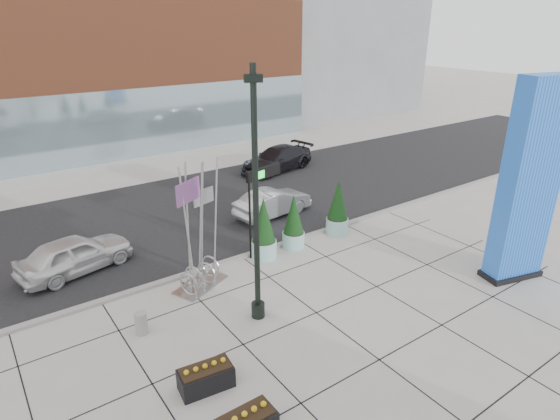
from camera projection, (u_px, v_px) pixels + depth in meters
ground at (277, 309)px, 16.65m from camera, size 160.00×160.00×0.00m
street_asphalt at (167, 218)px, 24.20m from camera, size 80.00×12.00×0.02m
curb_edge at (223, 263)px, 19.65m from camera, size 80.00×0.30×0.12m
tower_podium at (84, 76)px, 35.49m from camera, size 34.00×10.00×11.00m
tower_glass_front at (109, 127)px, 33.00m from camera, size 34.00×0.60×5.00m
building_grey_parking at (304, 24)px, 51.29m from camera, size 20.00×18.00×18.00m
blue_pylon at (528, 187)px, 17.38m from camera, size 2.54×1.61×7.85m
lamp_post at (256, 225)px, 14.93m from camera, size 0.58×0.46×8.44m
public_art_sculpture at (199, 256)px, 17.63m from camera, size 2.43×1.86×4.95m
concrete_bollard at (141, 323)px, 15.22m from camera, size 0.40×0.40×0.77m
overhead_street_sign at (263, 182)px, 19.29m from camera, size 1.83×0.50×3.89m
round_planter_east at (338, 208)px, 22.11m from camera, size 1.07×1.07×2.67m
round_planter_mid at (294, 223)px, 20.74m from camera, size 1.01×1.01×2.52m
round_planter_west at (264, 229)px, 19.80m from camera, size 1.10×1.10×2.75m
box_planter_north at (206, 377)px, 12.96m from camera, size 1.56×0.92×0.82m
car_white_west at (75, 254)px, 18.84m from camera, size 4.80×2.78×1.54m
car_silver_mid at (273, 203)px, 24.32m from camera, size 4.44×2.01×1.41m
car_dark_east at (277, 159)px, 31.51m from camera, size 5.75×3.17×1.58m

